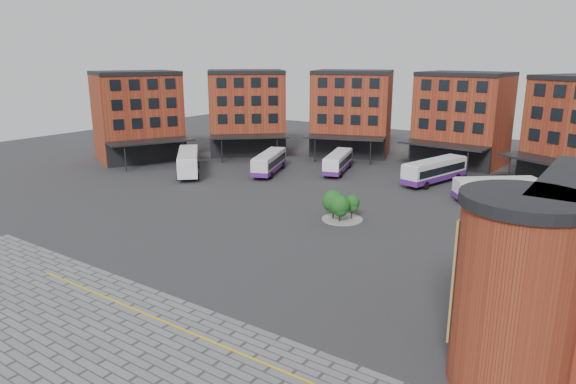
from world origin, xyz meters
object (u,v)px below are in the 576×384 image
Objects in this scene: bus_a at (188,161)px; bus_c at (338,162)px; bus_b at (269,162)px; bus_d at (435,171)px; blue_car at (510,350)px; tree_island at (339,205)px; bus_e at (496,189)px.

bus_a is 22.36m from bus_c.
bus_c is at bearing 16.93° from bus_b.
bus_d is (14.29, 1.58, 0.19)m from bus_c.
blue_car is at bearing -66.36° from bus_c.
bus_b is at bearing 144.51° from tree_island.
bus_e is (41.11, 10.89, -0.49)m from bus_a.
tree_island is at bearing -56.78° from bus_b.
bus_e is at bearing -14.86° from bus_b.
bus_e is at bearing -24.12° from bus_c.
bus_a reaches higher than tree_island.
bus_b is 23.79m from bus_d.
bus_c is (17.64, 13.73, -0.44)m from bus_a.
bus_d is at bearing 83.09° from tree_island.
bus_b is 2.43× the size of blue_car.
bus_e is at bearing 29.82° from blue_car.
bus_b is 10.33m from bus_c.
bus_c is 23.64m from bus_e.
bus_c reaches higher than bus_e.
bus_e is at bearing -11.00° from bus_d.
bus_a is 1.00× the size of bus_c.
bus_b is (-19.74, 14.08, -0.11)m from tree_island.
bus_b reaches higher than bus_c.
bus_d is 2.63× the size of blue_car.
tree_island is 0.96× the size of blue_car.
bus_e is 2.04× the size of blue_car.
bus_d reaches higher than bus_c.
bus_d is (31.93, 15.31, -0.25)m from bus_a.
bus_c is at bearing -158.97° from bus_d.
bus_c is 1.15× the size of bus_e.
bus_c is 2.34× the size of blue_car.
bus_d reaches higher than bus_b.
tree_island is 27.06m from blue_car.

